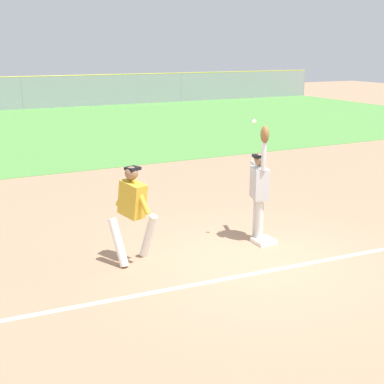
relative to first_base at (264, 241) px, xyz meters
The scene contains 9 objects.
ground_plane 0.79m from the first_base, 139.67° to the right, with size 77.52×77.52×0.00m, color tan.
outfield_grass 16.40m from the first_base, 92.09° to the left, with size 43.05×17.88×0.01m, color #549342.
chalk_foul_line 4.10m from the first_base, 167.32° to the right, with size 12.00×0.10×0.01m, color white.
first_base is the anchor object (origin of this frame).
fielder 1.10m from the first_base, 97.61° to the left, with size 0.39×0.88×2.28m.
runner 2.74m from the first_base, behind, with size 0.88×0.81×1.72m.
baseball 2.32m from the first_base, 142.02° to the left, with size 0.07×0.07×0.07m, color white.
outfield_fence 25.35m from the first_base, 91.35° to the left, with size 43.13×0.08×2.00m.
parked_car_red 28.65m from the first_base, 83.00° to the left, with size 4.41×2.14×1.25m.
Camera 1 is at (-4.74, -7.13, 3.62)m, focal length 47.75 mm.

